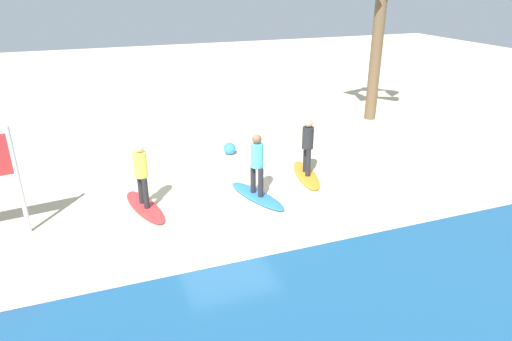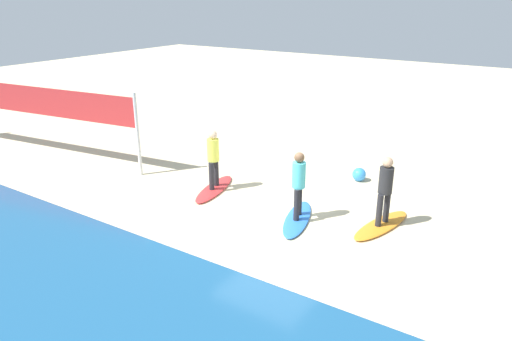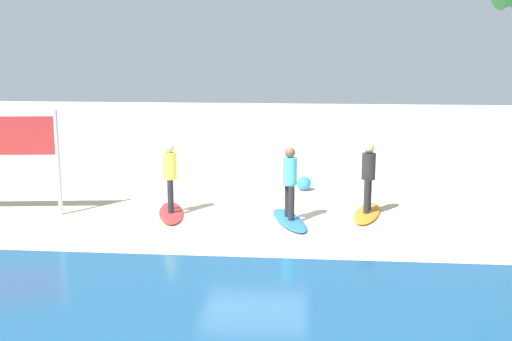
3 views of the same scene
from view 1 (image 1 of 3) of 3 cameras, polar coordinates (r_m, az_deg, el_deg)
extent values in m
plane|color=beige|center=(11.95, -4.09, -3.39)|extent=(60.00, 60.00, 0.00)
ellipsoid|color=orange|center=(13.22, 6.31, -0.56)|extent=(0.99, 2.17, 0.09)
cylinder|color=#232328|center=(12.91, 6.57, 0.93)|extent=(0.14, 0.14, 0.78)
cylinder|color=#232328|center=(13.20, 6.22, 1.45)|extent=(0.14, 0.14, 0.78)
cylinder|color=#262628|center=(12.81, 6.53, 4.10)|extent=(0.32, 0.32, 0.62)
sphere|color=tan|center=(12.68, 6.62, 5.94)|extent=(0.24, 0.24, 0.24)
ellipsoid|color=blue|center=(11.91, 0.11, -3.18)|extent=(1.17, 2.17, 0.09)
cylinder|color=#232328|center=(11.61, 0.60, -1.53)|extent=(0.14, 0.14, 0.78)
cylinder|color=#232328|center=(11.84, -0.37, -1.02)|extent=(0.14, 0.14, 0.78)
cylinder|color=#4CC6D1|center=(11.45, 0.11, 1.92)|extent=(0.32, 0.32, 0.62)
sphere|color=brown|center=(11.30, 0.11, 3.95)|extent=(0.24, 0.24, 0.24)
ellipsoid|color=red|center=(11.69, -13.76, -4.43)|extent=(1.04, 2.17, 0.09)
cylinder|color=#232328|center=(11.36, -13.68, -2.80)|extent=(0.14, 0.14, 0.78)
cylinder|color=#232328|center=(11.64, -14.25, -2.22)|extent=(0.14, 0.14, 0.78)
cylinder|color=#E0E04C|center=(11.22, -14.30, 0.72)|extent=(0.32, 0.32, 0.62)
sphere|color=beige|center=(11.07, -14.52, 2.78)|extent=(0.24, 0.24, 0.24)
cylinder|color=silver|center=(11.06, -27.62, -1.23)|extent=(0.10, 0.10, 2.50)
cylinder|color=brown|center=(18.72, 14.87, 14.31)|extent=(0.44, 0.44, 5.41)
sphere|color=#338CE5|center=(14.77, -3.34, 2.77)|extent=(0.40, 0.40, 0.40)
camera|label=2|loc=(8.58, 65.64, 8.87)|focal=33.32mm
camera|label=3|loc=(6.02, 106.19, -20.73)|focal=44.66mm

